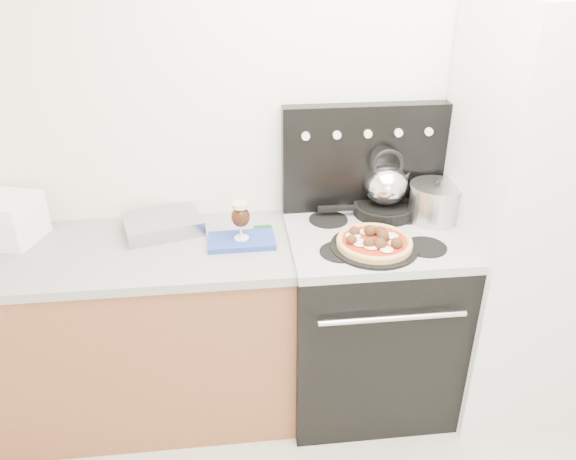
{
  "coord_description": "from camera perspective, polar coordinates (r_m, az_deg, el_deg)",
  "views": [
    {
      "loc": [
        -0.55,
        -0.95,
        2.08
      ],
      "look_at": [
        -0.32,
        1.05,
        1.02
      ],
      "focal_mm": 35.0,
      "sensor_mm": 36.0,
      "label": 1
    }
  ],
  "objects": [
    {
      "name": "oven_mitt",
      "position": [
        2.43,
        -4.74,
        -1.11
      ],
      "size": [
        0.29,
        0.17,
        0.02
      ],
      "primitive_type": "cube",
      "rotation": [
        0.0,
        0.0,
        0.01
      ],
      "color": "#253C9C",
      "rests_on": "countertop"
    },
    {
      "name": "fridge",
      "position": [
        2.73,
        23.33,
        0.8
      ],
      "size": [
        0.64,
        0.68,
        1.9
      ],
      "primitive_type": "cube",
      "color": "silver",
      "rests_on": "ground"
    },
    {
      "name": "foil_sheet",
      "position": [
        2.58,
        -12.59,
        0.57
      ],
      "size": [
        0.39,
        0.32,
        0.07
      ],
      "primitive_type": "cube",
      "rotation": [
        0.0,
        0.0,
        0.26
      ],
      "color": "silver",
      "rests_on": "countertop"
    },
    {
      "name": "pizza",
      "position": [
        2.37,
        8.78,
        -1.09
      ],
      "size": [
        0.34,
        0.34,
        0.05
      ],
      "primitive_type": null,
      "rotation": [
        0.0,
        0.0,
        -0.08
      ],
      "color": "gold",
      "rests_on": "pizza_pan"
    },
    {
      "name": "tea_kettle",
      "position": [
        2.61,
        9.95,
        4.85
      ],
      "size": [
        0.25,
        0.25,
        0.22
      ],
      "primitive_type": null,
      "rotation": [
        0.0,
        0.0,
        0.23
      ],
      "color": "white",
      "rests_on": "skillet"
    },
    {
      "name": "skillet",
      "position": [
        2.67,
        9.71,
        2.13
      ],
      "size": [
        0.3,
        0.3,
        0.05
      ],
      "primitive_type": "cylinder",
      "rotation": [
        0.0,
        0.0,
        -0.04
      ],
      "color": "black",
      "rests_on": "cooktop"
    },
    {
      "name": "base_cabinet",
      "position": [
        2.75,
        -15.4,
        -10.35
      ],
      "size": [
        1.45,
        0.6,
        0.86
      ],
      "primitive_type": "cube",
      "color": "brown",
      "rests_on": "ground"
    },
    {
      "name": "toaster_oven",
      "position": [
        2.72,
        -27.23,
        1.04
      ],
      "size": [
        0.37,
        0.32,
        0.2
      ],
      "primitive_type": "cube",
      "rotation": [
        0.0,
        0.0,
        -0.3
      ],
      "color": "white",
      "rests_on": "countertop"
    },
    {
      "name": "cooktop",
      "position": [
        2.51,
        8.76,
        -0.72
      ],
      "size": [
        0.76,
        0.65,
        0.04
      ],
      "primitive_type": "cube",
      "color": "#ADADB2",
      "rests_on": "stove_body"
    },
    {
      "name": "stove_body",
      "position": [
        2.76,
        8.07,
        -9.15
      ],
      "size": [
        0.76,
        0.65,
        0.88
      ],
      "primitive_type": "cube",
      "color": "black",
      "rests_on": "ground"
    },
    {
      "name": "countertop",
      "position": [
        2.51,
        -16.67,
        -2.2
      ],
      "size": [
        1.48,
        0.63,
        0.04
      ],
      "primitive_type": "cube",
      "color": "#969697",
      "rests_on": "base_cabinet"
    },
    {
      "name": "stock_pot",
      "position": [
        2.64,
        14.64,
        2.63
      ],
      "size": [
        0.27,
        0.27,
        0.16
      ],
      "primitive_type": "cylinder",
      "rotation": [
        0.0,
        0.0,
        -0.22
      ],
      "color": "#BDBDBD",
      "rests_on": "cooktop"
    },
    {
      "name": "beer_glass",
      "position": [
        2.39,
        -4.83,
        0.96
      ],
      "size": [
        0.1,
        0.1,
        0.17
      ],
      "primitive_type": null,
      "rotation": [
        0.0,
        0.0,
        0.27
      ],
      "color": "black",
      "rests_on": "oven_mitt"
    },
    {
      "name": "pizza_pan",
      "position": [
        2.38,
        8.73,
        -1.69
      ],
      "size": [
        0.45,
        0.45,
        0.01
      ],
      "primitive_type": "cylinder",
      "rotation": [
        0.0,
        0.0,
        -0.27
      ],
      "color": "black",
      "rests_on": "cooktop"
    },
    {
      "name": "room_shell",
      "position": [
        1.59,
        14.7,
        -4.84
      ],
      "size": [
        3.52,
        3.01,
        2.52
      ],
      "color": "#BBB6AA",
      "rests_on": "ground"
    },
    {
      "name": "backguard",
      "position": [
        2.64,
        7.69,
        7.29
      ],
      "size": [
        0.76,
        0.08,
        0.5
      ],
      "primitive_type": "cube",
      "color": "black",
      "rests_on": "cooktop"
    }
  ]
}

